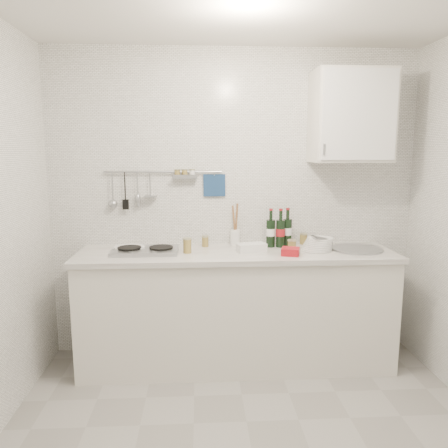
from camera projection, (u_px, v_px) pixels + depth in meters
name	position (u px, v px, depth m)	size (l,w,h in m)	color
back_wall	(234.00, 204.00, 3.62)	(3.00, 0.02, 2.50)	silver
counter	(237.00, 311.00, 3.46)	(2.44, 0.64, 0.96)	silver
wall_rail	(160.00, 184.00, 3.52)	(0.98, 0.09, 0.34)	#93969B
wall_cabinet	(351.00, 117.00, 3.38)	(0.60, 0.38, 0.70)	silver
plate_stack_hob	(129.00, 249.00, 3.37)	(0.26, 0.25, 0.04)	#5563C0
plate_stack_sink	(318.00, 244.00, 3.42)	(0.26, 0.25, 0.10)	white
wine_bottles	(280.00, 228.00, 3.52)	(0.22, 0.12, 0.31)	black
butter_dish	(251.00, 248.00, 3.35)	(0.22, 0.11, 0.07)	white
strawberry_punnet	(290.00, 251.00, 3.25)	(0.13, 0.13, 0.05)	#A31217
utensil_crock	(235.00, 235.00, 3.60)	(0.08, 0.08, 0.35)	white
jar_a	(205.00, 241.00, 3.54)	(0.06, 0.06, 0.09)	olive
jar_b	(303.00, 239.00, 3.63)	(0.06, 0.06, 0.09)	olive
jar_c	(292.00, 244.00, 3.44)	(0.07, 0.07, 0.08)	olive
jar_d	(187.00, 245.00, 3.31)	(0.07, 0.07, 0.12)	olive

